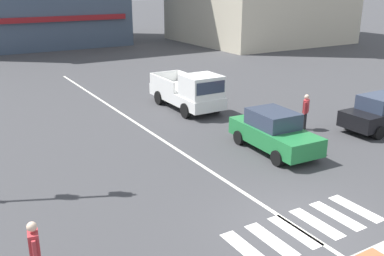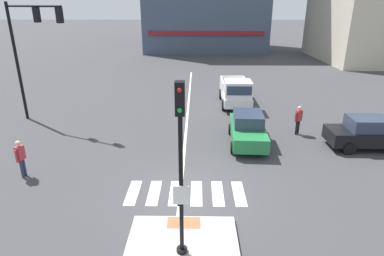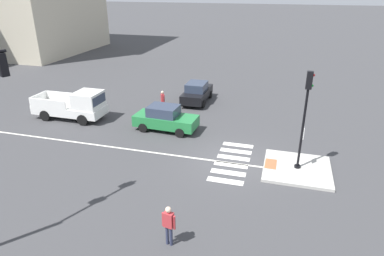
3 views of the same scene
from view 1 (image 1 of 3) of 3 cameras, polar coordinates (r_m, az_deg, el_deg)
ground_plane at (r=12.86m, az=14.58°, el=-12.41°), size 300.00×300.00×0.00m
crosswalk_stripe_a at (r=11.64m, az=7.11°, el=-15.47°), size 0.44×1.80×0.01m
crosswalk_stripe_b at (r=12.09m, az=10.33°, el=-14.21°), size 0.44×1.80×0.01m
crosswalk_stripe_c at (r=12.59m, az=13.27°, el=-13.01°), size 0.44×1.80×0.01m
crosswalk_stripe_d at (r=13.11m, az=15.96°, el=-11.87°), size 0.44×1.80×0.01m
crosswalk_stripe_e at (r=13.67m, az=18.41°, el=-10.80°), size 0.44×1.80×0.01m
crosswalk_stripe_f at (r=14.26m, az=20.66°, el=-9.80°), size 0.44×1.80×0.01m
lane_centre_line at (r=20.31m, az=-6.05°, el=-0.17°), size 0.14×28.00×0.01m
car_black_cross_right at (r=21.77m, az=23.66°, el=1.85°), size 4.10×1.85×1.64m
car_green_eastbound_mid at (r=17.73m, az=10.67°, el=-0.46°), size 2.01×4.18×1.64m
pickup_truck_white_eastbound_far at (r=23.02m, az=-0.23°, el=4.71°), size 2.08×5.11×2.08m
pedestrian_at_curb_left at (r=10.36m, az=-19.88°, el=-14.80°), size 0.28×0.54×1.67m
pedestrian_waiting_far_side at (r=20.57m, az=14.67°, el=2.41°), size 0.48×0.38×1.67m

